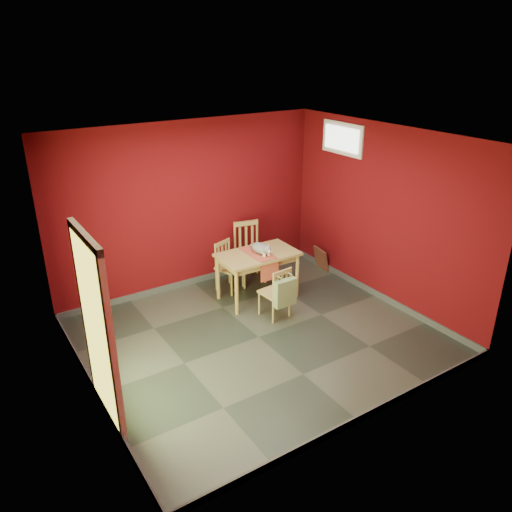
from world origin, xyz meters
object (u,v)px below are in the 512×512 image
chair_far_right (249,251)px  tote_bag (285,293)px  chair_far_left (228,266)px  cat (260,246)px  chair_near (276,292)px  picture_frame (321,258)px  dining_table (258,259)px

chair_far_right → tote_bag: chair_far_right is taller
chair_far_left → chair_far_right: chair_far_right is taller
cat → chair_far_right: bearing=96.3°
chair_near → cat: (0.14, 0.64, 0.46)m
chair_far_left → picture_frame: bearing=-6.2°
chair_far_right → picture_frame: size_ratio=2.54×
chair_near → picture_frame: (1.66, 0.97, -0.22)m
picture_frame → chair_far_left: bearing=173.8°
cat → picture_frame: cat is taller
chair_far_left → tote_bag: bearing=-83.9°
chair_near → dining_table: bearing=81.2°
chair_far_right → tote_bag: 1.54m
dining_table → chair_near: chair_near is taller
tote_bag → chair_far_left: bearing=96.1°
dining_table → tote_bag: dining_table is taller
chair_far_right → dining_table: bearing=-111.3°
dining_table → tote_bag: size_ratio=2.61×
chair_far_left → chair_near: chair_far_left is taller
chair_far_left → chair_far_right: size_ratio=0.82×
chair_near → chair_far_right: bearing=74.7°
picture_frame → dining_table: bearing=-168.4°
chair_far_left → picture_frame: size_ratio=2.08×
chair_near → picture_frame: 1.93m
dining_table → tote_bag: 0.87m
chair_far_left → dining_table: bearing=-65.5°
chair_far_left → chair_far_right: bearing=16.4°
chair_far_right → picture_frame: chair_far_right is taller
cat → dining_table: bearing=-164.3°
cat → picture_frame: (1.51, 0.33, -0.68)m
chair_far_left → chair_near: (0.13, -1.16, -0.01)m
chair_far_left → cat: 0.74m
chair_far_right → cat: (-0.21, -0.66, 0.36)m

